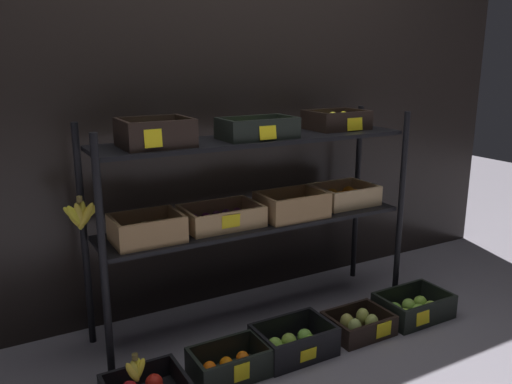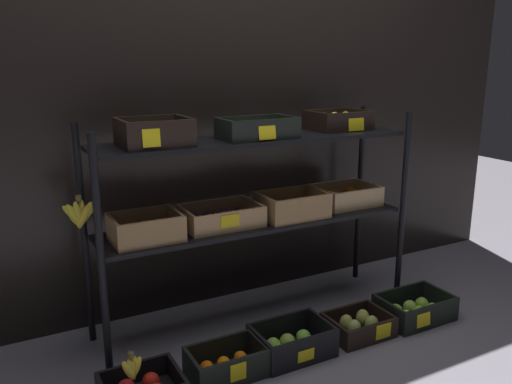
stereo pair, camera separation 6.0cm
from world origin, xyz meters
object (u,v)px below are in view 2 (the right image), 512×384
crate_ground_pear (358,326)px  display_rack (255,183)px  crate_ground_apple_green (292,344)px  banana_bunch_loose (132,368)px  crate_ground_tangerine (227,365)px  crate_ground_rightmost_apple_green (414,310)px

crate_ground_pear → display_rack: bearing=134.9°
crate_ground_apple_green → banana_bunch_loose: size_ratio=2.85×
crate_ground_tangerine → crate_ground_rightmost_apple_green: size_ratio=0.88×
crate_ground_tangerine → banana_bunch_loose: 0.42m
crate_ground_rightmost_apple_green → banana_bunch_loose: (-1.50, -0.00, 0.11)m
crate_ground_pear → crate_ground_tangerine: bearing=-179.5°
crate_ground_rightmost_apple_green → display_rack: bearing=152.3°
crate_ground_rightmost_apple_green → crate_ground_pear: bearing=178.7°
display_rack → crate_ground_pear: display_rack is taller
crate_ground_apple_green → crate_ground_rightmost_apple_green: size_ratio=0.95×
display_rack → crate_ground_tangerine: (-0.34, -0.39, -0.69)m
display_rack → banana_bunch_loose: bearing=-152.3°
crate_ground_pear → crate_ground_rightmost_apple_green: (0.37, -0.01, 0.00)m
display_rack → crate_ground_pear: (0.38, -0.38, -0.69)m
display_rack → crate_ground_rightmost_apple_green: bearing=-27.7°
crate_ground_apple_green → display_rack: bearing=89.2°
crate_ground_apple_green → crate_ground_tangerine: bearing=-178.3°
crate_ground_apple_green → crate_ground_pear: (0.39, -0.00, -0.00)m
display_rack → crate_ground_tangerine: 0.87m
display_rack → crate_ground_apple_green: display_rack is taller
crate_ground_apple_green → banana_bunch_loose: 0.75m
crate_ground_tangerine → crate_ground_rightmost_apple_green: bearing=-0.1°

